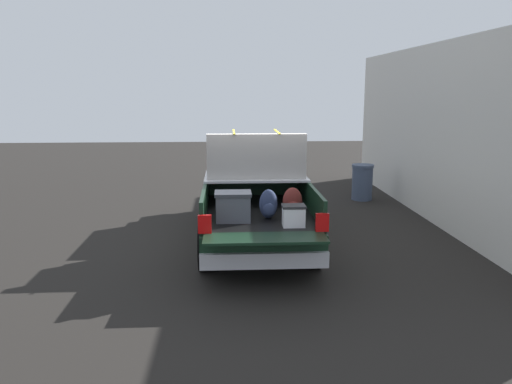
# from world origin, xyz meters

# --- Properties ---
(ground_plane) EXTENTS (40.00, 40.00, 0.00)m
(ground_plane) POSITION_xyz_m (0.00, 0.00, 0.00)
(ground_plane) COLOR black
(pickup_truck) EXTENTS (6.05, 2.06, 2.23)m
(pickup_truck) POSITION_xyz_m (0.35, 0.00, 0.96)
(pickup_truck) COLOR black
(pickup_truck) RESTS_ON ground_plane
(building_facade) EXTENTS (11.34, 0.36, 4.03)m
(building_facade) POSITION_xyz_m (1.58, -4.31, 2.01)
(building_facade) COLOR silver
(building_facade) RESTS_ON ground_plane
(trash_can) EXTENTS (0.60, 0.60, 0.98)m
(trash_can) POSITION_xyz_m (3.63, -3.19, 0.50)
(trash_can) COLOR #3F4C66
(trash_can) RESTS_ON ground_plane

